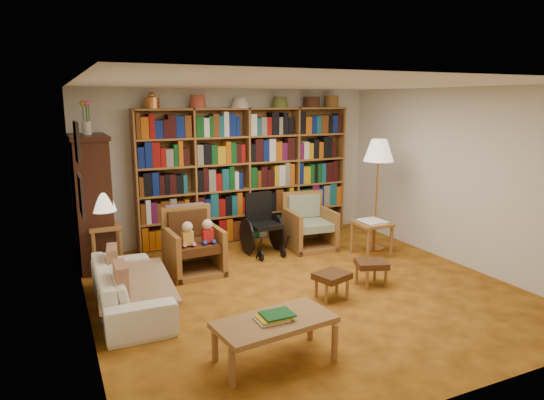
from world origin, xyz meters
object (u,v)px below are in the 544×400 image
armchair_leather (192,245)px  coffee_table (275,324)px  sofa (130,287)px  footstool_b (372,265)px  side_table_papers (372,228)px  footstool_a (332,278)px  floor_lamp (379,155)px  side_table_lamp (105,238)px  wheelchair (262,226)px  armchair_sage (307,227)px

armchair_leather → coffee_table: bearing=-89.5°
sofa → footstool_b: (2.90, -0.55, 0.00)m
sofa → side_table_papers: size_ratio=3.24×
side_table_papers → coffee_table: bearing=-140.7°
footstool_b → footstool_a: bearing=-166.7°
floor_lamp → side_table_lamp: bearing=170.4°
footstool_b → coffee_table: 2.21m
side_table_lamp → side_table_papers: (3.73, -0.89, -0.05)m
coffee_table → armchair_leather: bearing=90.5°
side_table_papers → sofa: bearing=-172.8°
side_table_lamp → wheelchair: size_ratio=0.72×
armchair_sage → sofa: bearing=-157.0°
wheelchair → footstool_b: (0.71, -1.84, -0.16)m
floor_lamp → side_table_papers: size_ratio=3.17×
armchair_leather → side_table_papers: bearing=-10.0°
sofa → side_table_papers: 3.67m
armchair_leather → side_table_papers: size_ratio=1.64×
floor_lamp → side_table_papers: floor_lamp is taller
armchair_leather → coffee_table: (0.02, -2.62, -0.01)m
floor_lamp → armchair_sage: bearing=147.6°
side_table_lamp → armchair_leather: bearing=-21.5°
floor_lamp → footstool_a: 2.50m
armchair_leather → floor_lamp: 3.11m
coffee_table → armchair_sage: bearing=56.4°
floor_lamp → sofa: bearing=-170.0°
side_table_lamp → coffee_table: side_table_lamp is taller
side_table_papers → floor_lamp: bearing=43.6°
armchair_leather → footstool_a: size_ratio=1.93×
side_table_lamp → armchair_sage: armchair_sage is taller
footstool_a → footstool_b: footstool_a is taller
armchair_sage → wheelchair: (-0.77, 0.03, 0.09)m
armchair_sage → wheelchair: wheelchair is taller
sofa → armchair_leather: armchair_leather is taller
sofa → footstool_a: (2.21, -0.71, 0.01)m
wheelchair → side_table_papers: size_ratio=1.69×
floor_lamp → coffee_table: size_ratio=1.54×
armchair_leather → wheelchair: bearing=16.7°
armchair_leather → footstool_a: bearing=-53.1°
floor_lamp → footstool_b: (-0.97, -1.23, -1.24)m
armchair_sage → footstool_b: 1.81m
armchair_leather → floor_lamp: size_ratio=0.52×
side_table_lamp → footstool_a: size_ratio=1.44×
armchair_leather → footstool_a: (1.23, -1.64, -0.10)m
armchair_leather → floor_lamp: (2.89, -0.24, 1.13)m
floor_lamp → coffee_table: (-2.86, -2.38, -1.15)m
floor_lamp → coffee_table: 3.89m
sofa → footstool_b: bearing=-100.0°
armchair_sage → side_table_papers: size_ratio=1.58×
armchair_leather → sofa: bearing=-136.6°
side_table_papers → footstool_a: side_table_papers is taller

